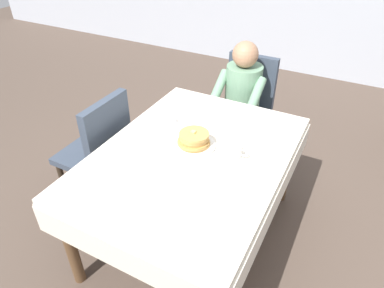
% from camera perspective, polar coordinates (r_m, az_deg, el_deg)
% --- Properties ---
extents(ground_plane, '(14.00, 14.00, 0.00)m').
position_cam_1_polar(ground_plane, '(2.63, 0.09, -14.56)').
color(ground_plane, brown).
extents(dining_table_main, '(1.12, 1.52, 0.74)m').
position_cam_1_polar(dining_table_main, '(2.17, 0.11, -3.37)').
color(dining_table_main, silver).
rests_on(dining_table_main, ground).
extents(chair_diner, '(0.44, 0.45, 0.93)m').
position_cam_1_polar(chair_diner, '(3.17, 8.93, 6.97)').
color(chair_diner, '#384251').
rests_on(chair_diner, ground).
extents(diner_person, '(0.40, 0.43, 1.12)m').
position_cam_1_polar(diner_person, '(2.98, 8.12, 8.10)').
color(diner_person, gray).
rests_on(diner_person, ground).
extents(chair_left_side, '(0.45, 0.44, 0.93)m').
position_cam_1_polar(chair_left_side, '(2.62, -14.97, -0.45)').
color(chair_left_side, '#384251').
rests_on(chair_left_side, ground).
extents(plate_breakfast, '(0.28, 0.28, 0.02)m').
position_cam_1_polar(plate_breakfast, '(2.17, 0.21, -0.19)').
color(plate_breakfast, white).
rests_on(plate_breakfast, dining_table_main).
extents(breakfast_stack, '(0.20, 0.21, 0.10)m').
position_cam_1_polar(breakfast_stack, '(2.14, 0.28, 0.84)').
color(breakfast_stack, tan).
rests_on(breakfast_stack, plate_breakfast).
extents(cup_coffee, '(0.11, 0.08, 0.08)m').
position_cam_1_polar(cup_coffee, '(2.08, 7.21, -1.20)').
color(cup_coffee, white).
rests_on(cup_coffee, dining_table_main).
extents(syrup_pitcher, '(0.08, 0.08, 0.07)m').
position_cam_1_polar(syrup_pitcher, '(2.40, -3.26, 4.33)').
color(syrup_pitcher, silver).
rests_on(syrup_pitcher, dining_table_main).
extents(fork_left_of_plate, '(0.03, 0.18, 0.00)m').
position_cam_1_polar(fork_left_of_plate, '(2.24, -4.33, 0.74)').
color(fork_left_of_plate, silver).
rests_on(fork_left_of_plate, dining_table_main).
extents(knife_right_of_plate, '(0.02, 0.20, 0.00)m').
position_cam_1_polar(knife_right_of_plate, '(2.10, 4.57, -1.99)').
color(knife_right_of_plate, silver).
rests_on(knife_right_of_plate, dining_table_main).
extents(spoon_near_edge, '(0.15, 0.03, 0.00)m').
position_cam_1_polar(spoon_near_edge, '(1.97, -5.63, -4.97)').
color(spoon_near_edge, silver).
rests_on(spoon_near_edge, dining_table_main).
extents(napkin_folded, '(0.18, 0.13, 0.01)m').
position_cam_1_polar(napkin_folded, '(2.23, -7.59, 0.34)').
color(napkin_folded, white).
rests_on(napkin_folded, dining_table_main).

